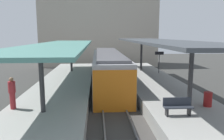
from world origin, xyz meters
TOP-DOWN VIEW (x-y plane):
  - ground_plane at (0.00, 0.00)m, footprint 80.00×80.00m
  - platform_left at (-3.80, 0.00)m, footprint 4.40×28.00m
  - platform_right at (3.80, 0.00)m, footprint 4.40×28.00m
  - track_ballast at (0.00, 0.00)m, footprint 3.20×28.00m
  - rail_near_side at (-0.72, 0.00)m, footprint 0.08×28.00m
  - rail_far_side at (0.72, 0.00)m, footprint 0.08×28.00m
  - commuter_train at (0.00, 4.24)m, footprint 2.78×14.60m
  - canopy_left at (-3.80, 1.40)m, footprint 4.18×21.00m
  - canopy_right at (3.80, 1.40)m, footprint 4.18×21.00m
  - platform_bench at (2.82, -5.82)m, footprint 1.40×0.41m
  - platform_sign at (5.26, 5.87)m, footprint 0.90×0.08m
  - litter_bin at (4.95, -4.64)m, footprint 0.44×0.44m
  - passenger_near_bench at (-5.49, -4.32)m, footprint 0.36×0.36m
  - station_building_backdrop at (-0.67, 20.00)m, footprint 18.00×6.00m

SIDE VIEW (x-z plane):
  - ground_plane at x=0.00m, z-range 0.00..0.00m
  - track_ballast at x=0.00m, z-range 0.00..0.20m
  - rail_near_side at x=-0.72m, z-range 0.20..0.34m
  - rail_far_side at x=0.72m, z-range 0.20..0.34m
  - platform_left at x=-3.80m, z-range 0.00..1.00m
  - platform_right at x=3.80m, z-range 0.00..1.00m
  - litter_bin at x=4.95m, z-range 1.00..1.80m
  - platform_bench at x=2.82m, z-range 1.03..1.89m
  - commuter_train at x=0.00m, z-range 0.18..3.28m
  - passenger_near_bench at x=-5.49m, z-range 1.03..2.73m
  - platform_sign at x=5.26m, z-range 1.52..3.73m
  - canopy_left at x=-3.80m, z-range 2.48..5.66m
  - canopy_right at x=3.80m, z-range 2.60..6.05m
  - station_building_backdrop at x=-0.67m, z-range 0.00..11.00m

